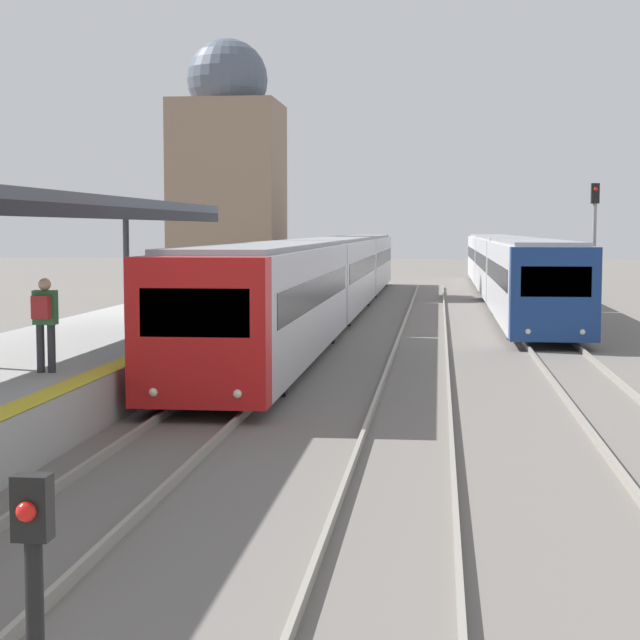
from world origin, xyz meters
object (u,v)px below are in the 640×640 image
object	(u,v)px
person_on_platform	(45,317)
train_far	(506,264)
signal_post_near	(35,624)
train_near	(332,272)
signal_mast_far	(594,237)

from	to	relation	value
person_on_platform	train_far	distance (m)	36.44
signal_post_near	train_far	bearing A→B (deg)	83.50
train_near	signal_post_near	size ratio (longest dim) A/B	22.68
train_near	signal_post_near	distance (m)	36.94
train_near	signal_mast_far	distance (m)	10.59
train_near	signal_post_near	world-z (taller)	train_near
train_far	signal_post_near	bearing A→B (deg)	-96.50
train_near	signal_post_near	xyz separation A→B (m)	(2.06, -36.88, -0.40)
signal_post_near	signal_mast_far	xyz separation A→B (m)	(7.52, 32.62, 1.85)
train_far	person_on_platform	bearing A→B (deg)	-106.08
signal_mast_far	person_on_platform	bearing A→B (deg)	-121.25
person_on_platform	train_far	bearing A→B (deg)	73.92
train_near	person_on_platform	bearing A→B (deg)	-96.13
signal_post_near	person_on_platform	bearing A→B (deg)	110.53
train_far	signal_post_near	world-z (taller)	train_far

